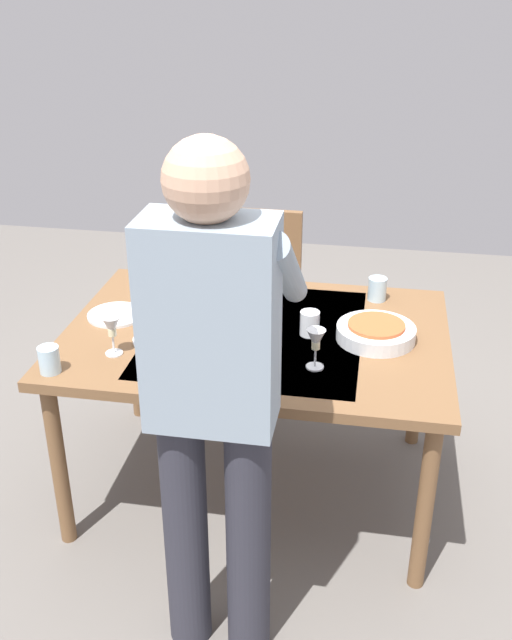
{
  "coord_description": "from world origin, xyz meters",
  "views": [
    {
      "loc": [
        -0.44,
        2.49,
        2.07
      ],
      "look_at": [
        0.0,
        0.0,
        0.8
      ],
      "focal_mm": 41.04,
      "sensor_mm": 36.0,
      "label": 1
    }
  ],
  "objects_px": {
    "chair_near": "(260,289)",
    "wine_glass_left": "(112,329)",
    "water_cup_near_left": "(310,323)",
    "dining_table": "(256,347)",
    "person_server": "(214,391)",
    "water_cup_far_left": "(49,360)",
    "wine_bottle": "(261,280)",
    "water_cup_near_right": "(377,289)",
    "dinner_plate_far": "(116,315)",
    "dinner_plate_near": "(163,340)",
    "wine_glass_right": "(316,342)",
    "serving_bowl_pasta": "(376,332)"
  },
  "relations": [
    {
      "from": "person_server",
      "to": "water_cup_near_left",
      "type": "height_order",
      "value": "person_server"
    },
    {
      "from": "person_server",
      "to": "water_cup_far_left",
      "type": "relative_size",
      "value": 17.32
    },
    {
      "from": "dinner_plate_near",
      "to": "water_cup_far_left",
      "type": "bearing_deg",
      "value": 41.69
    },
    {
      "from": "wine_glass_left",
      "to": "water_cup_near_right",
      "type": "xyz_separation_m",
      "value": [
        -0.94,
        -0.64,
        -0.05
      ]
    },
    {
      "from": "chair_near",
      "to": "dinner_plate_near",
      "type": "height_order",
      "value": "chair_near"
    },
    {
      "from": "water_cup_far_left",
      "to": "chair_near",
      "type": "bearing_deg",
      "value": -111.43
    },
    {
      "from": "wine_glass_left",
      "to": "person_server",
      "type": "bearing_deg",
      "value": 134.25
    },
    {
      "from": "wine_glass_left",
      "to": "water_cup_far_left",
      "type": "height_order",
      "value": "wine_glass_left"
    },
    {
      "from": "dinner_plate_near",
      "to": "chair_near",
      "type": "bearing_deg",
      "value": -100.69
    },
    {
      "from": "water_cup_near_left",
      "to": "dinner_plate_near",
      "type": "height_order",
      "value": "water_cup_near_left"
    },
    {
      "from": "wine_bottle",
      "to": "dinner_plate_near",
      "type": "bearing_deg",
      "value": 51.03
    },
    {
      "from": "dining_table",
      "to": "dinner_plate_near",
      "type": "bearing_deg",
      "value": 22.49
    },
    {
      "from": "dining_table",
      "to": "water_cup_near_right",
      "type": "bearing_deg",
      "value": -140.22
    },
    {
      "from": "person_server",
      "to": "serving_bowl_pasta",
      "type": "xyz_separation_m",
      "value": [
        -0.45,
        -0.79,
        -0.18
      ]
    },
    {
      "from": "water_cup_near_left",
      "to": "chair_near",
      "type": "bearing_deg",
      "value": -68.67
    },
    {
      "from": "chair_near",
      "to": "water_cup_far_left",
      "type": "xyz_separation_m",
      "value": [
        0.52,
        1.33,
        0.27
      ]
    },
    {
      "from": "water_cup_near_left",
      "to": "person_server",
      "type": "bearing_deg",
      "value": 76.31
    },
    {
      "from": "dining_table",
      "to": "water_cup_far_left",
      "type": "distance_m",
      "value": 0.79
    },
    {
      "from": "water_cup_near_left",
      "to": "serving_bowl_pasta",
      "type": "height_order",
      "value": "water_cup_near_left"
    },
    {
      "from": "serving_bowl_pasta",
      "to": "water_cup_near_left",
      "type": "bearing_deg",
      "value": 0.35
    },
    {
      "from": "dining_table",
      "to": "dinner_plate_far",
      "type": "relative_size",
      "value": 6.46
    },
    {
      "from": "chair_near",
      "to": "wine_glass_left",
      "type": "xyz_separation_m",
      "value": [
        0.34,
        1.16,
        0.33
      ]
    },
    {
      "from": "water_cup_near_left",
      "to": "water_cup_far_left",
      "type": "xyz_separation_m",
      "value": [
        0.87,
        0.44,
        0.0
      ]
    },
    {
      "from": "dining_table",
      "to": "wine_glass_left",
      "type": "xyz_separation_m",
      "value": [
        0.48,
        0.27,
        0.18
      ]
    },
    {
      "from": "chair_near",
      "to": "wine_glass_right",
      "type": "xyz_separation_m",
      "value": [
        -0.39,
        1.14,
        0.33
      ]
    },
    {
      "from": "wine_glass_right",
      "to": "serving_bowl_pasta",
      "type": "distance_m",
      "value": 0.33
    },
    {
      "from": "person_server",
      "to": "water_cup_far_left",
      "type": "height_order",
      "value": "person_server"
    },
    {
      "from": "dining_table",
      "to": "wine_glass_left",
      "type": "relative_size",
      "value": 9.83
    },
    {
      "from": "dining_table",
      "to": "chair_near",
      "type": "height_order",
      "value": "chair_near"
    },
    {
      "from": "water_cup_near_right",
      "to": "dining_table",
      "type": "bearing_deg",
      "value": 39.78
    },
    {
      "from": "wine_glass_left",
      "to": "dinner_plate_far",
      "type": "relative_size",
      "value": 0.66
    },
    {
      "from": "wine_bottle",
      "to": "water_cup_near_left",
      "type": "xyz_separation_m",
      "value": [
        -0.23,
        0.23,
        -0.06
      ]
    },
    {
      "from": "person_server",
      "to": "wine_glass_left",
      "type": "bearing_deg",
      "value": -45.75
    },
    {
      "from": "person_server",
      "to": "water_cup_near_left",
      "type": "xyz_separation_m",
      "value": [
        -0.19,
        -0.79,
        -0.16
      ]
    },
    {
      "from": "wine_glass_right",
      "to": "water_cup_far_left",
      "type": "distance_m",
      "value": 0.93
    },
    {
      "from": "wine_bottle",
      "to": "wine_glass_right",
      "type": "distance_m",
      "value": 0.56
    },
    {
      "from": "person_server",
      "to": "water_cup_near_right",
      "type": "height_order",
      "value": "person_server"
    },
    {
      "from": "water_cup_far_left",
      "to": "person_server",
      "type": "bearing_deg",
      "value": 152.54
    },
    {
      "from": "wine_glass_left",
      "to": "dining_table",
      "type": "bearing_deg",
      "value": -151.15
    },
    {
      "from": "wine_bottle",
      "to": "water_cup_near_right",
      "type": "bearing_deg",
      "value": -164.52
    },
    {
      "from": "chair_near",
      "to": "wine_glass_left",
      "type": "relative_size",
      "value": 6.03
    },
    {
      "from": "water_cup_near_right",
      "to": "dinner_plate_far",
      "type": "height_order",
      "value": "water_cup_near_right"
    },
    {
      "from": "water_cup_near_left",
      "to": "wine_glass_left",
      "type": "bearing_deg",
      "value": 21.9
    },
    {
      "from": "dining_table",
      "to": "wine_bottle",
      "type": "height_order",
      "value": "wine_bottle"
    },
    {
      "from": "chair_near",
      "to": "water_cup_near_left",
      "type": "relative_size",
      "value": 9.42
    },
    {
      "from": "water_cup_far_left",
      "to": "dinner_plate_far",
      "type": "distance_m",
      "value": 0.47
    },
    {
      "from": "wine_glass_right",
      "to": "dinner_plate_far",
      "type": "height_order",
      "value": "wine_glass_right"
    },
    {
      "from": "wine_glass_left",
      "to": "wine_glass_right",
      "type": "distance_m",
      "value": 0.74
    },
    {
      "from": "wine_glass_right",
      "to": "serving_bowl_pasta",
      "type": "height_order",
      "value": "wine_glass_right"
    },
    {
      "from": "wine_glass_left",
      "to": "serving_bowl_pasta",
      "type": "relative_size",
      "value": 0.5
    }
  ]
}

